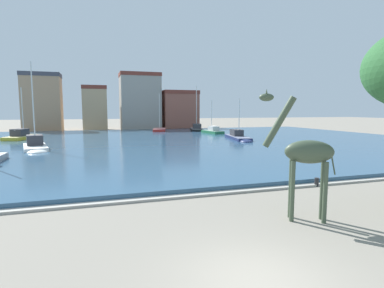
# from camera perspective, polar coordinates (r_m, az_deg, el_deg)

# --- Properties ---
(ground_plane) EXTENTS (300.00, 300.00, 0.00)m
(ground_plane) POSITION_cam_1_polar(r_m,az_deg,el_deg) (8.77, 11.95, -23.79)
(ground_plane) COLOR gray
(harbor_water) EXTENTS (82.55, 49.97, 0.34)m
(harbor_water) POSITION_cam_1_polar(r_m,az_deg,el_deg) (40.08, -11.83, 0.20)
(harbor_water) COLOR #2D5170
(harbor_water) RESTS_ON ground
(quay_edge_coping) EXTENTS (82.55, 0.50, 0.12)m
(quay_edge_coping) POSITION_cam_1_polar(r_m,az_deg,el_deg) (15.55, -2.57, -9.79)
(quay_edge_coping) COLOR #ADA89E
(quay_edge_coping) RESTS_ON ground
(giraffe_statue) EXTENTS (2.81, 1.78, 5.21)m
(giraffe_statue) POSITION_cam_1_polar(r_m,az_deg,el_deg) (12.74, 20.37, -1.81)
(giraffe_statue) COLOR #3D4C38
(giraffe_statue) RESTS_ON ground
(sailboat_yellow) EXTENTS (4.26, 7.42, 7.54)m
(sailboat_yellow) POSITION_cam_1_polar(r_m,az_deg,el_deg) (49.33, -28.97, 1.16)
(sailboat_yellow) COLOR gold
(sailboat_yellow) RESTS_ON ground
(sailboat_green) EXTENTS (2.62, 6.04, 6.08)m
(sailboat_green) POSITION_cam_1_polar(r_m,az_deg,el_deg) (53.97, 3.65, 2.27)
(sailboat_green) COLOR #236B42
(sailboat_green) RESTS_ON ground
(sailboat_white) EXTENTS (3.57, 7.63, 9.27)m
(sailboat_white) POSITION_cam_1_polar(r_m,az_deg,el_deg) (35.67, -27.25, -0.47)
(sailboat_white) COLOR white
(sailboat_white) RESTS_ON ground
(sailboat_navy) EXTENTS (3.40, 9.22, 5.99)m
(sailboat_navy) POSITION_cam_1_polar(r_m,az_deg,el_deg) (42.82, 8.73, 1.14)
(sailboat_navy) COLOR navy
(sailboat_navy) RESTS_ON ground
(sailboat_black) EXTENTS (3.48, 7.17, 9.13)m
(sailboat_black) POSITION_cam_1_polar(r_m,az_deg,el_deg) (60.91, 0.85, 2.78)
(sailboat_black) COLOR black
(sailboat_black) RESTS_ON ground
(sailboat_red) EXTENTS (3.60, 6.61, 7.59)m
(sailboat_red) POSITION_cam_1_polar(r_m,az_deg,el_deg) (59.93, -6.07, 2.57)
(sailboat_red) COLOR red
(sailboat_red) RESTS_ON ground
(mooring_bollard) EXTENTS (0.24, 0.24, 0.50)m
(mooring_bollard) POSITION_cam_1_polar(r_m,az_deg,el_deg) (19.13, 22.28, -6.60)
(mooring_bollard) COLOR #232326
(mooring_bollard) RESTS_ON ground
(townhouse_narrow_midrow) EXTENTS (7.39, 5.42, 11.83)m
(townhouse_narrow_midrow) POSITION_cam_1_polar(r_m,az_deg,el_deg) (69.50, -26.21, 6.99)
(townhouse_narrow_midrow) COLOR tan
(townhouse_narrow_midrow) RESTS_ON ground
(townhouse_tall_gabled) EXTENTS (5.14, 5.91, 9.61)m
(townhouse_tall_gabled) POSITION_cam_1_polar(r_m,az_deg,el_deg) (70.46, -17.73, 6.42)
(townhouse_tall_gabled) COLOR tan
(townhouse_tall_gabled) RESTS_ON ground
(townhouse_corner_house) EXTENTS (8.77, 6.32, 12.48)m
(townhouse_corner_house) POSITION_cam_1_polar(r_m,az_deg,el_deg) (69.38, -9.69, 7.82)
(townhouse_corner_house) COLOR gray
(townhouse_corner_house) RESTS_ON ground
(townhouse_wide_warehouse) EXTENTS (7.94, 7.67, 8.77)m
(townhouse_wide_warehouse) POSITION_cam_1_polar(r_m,az_deg,el_deg) (71.17, -2.52, 6.37)
(townhouse_wide_warehouse) COLOR #8E5142
(townhouse_wide_warehouse) RESTS_ON ground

